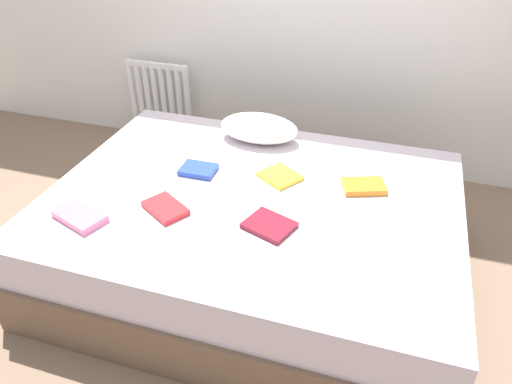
% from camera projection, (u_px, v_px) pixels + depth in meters
% --- Properties ---
extents(ground_plane, '(8.00, 8.00, 0.00)m').
position_uv_depth(ground_plane, '(253.00, 270.00, 2.60)').
color(ground_plane, '#7F6651').
extents(bed, '(2.00, 1.50, 0.50)m').
position_uv_depth(bed, '(253.00, 235.00, 2.46)').
color(bed, brown).
rests_on(bed, ground).
extents(radiator, '(0.50, 0.04, 0.56)m').
position_uv_depth(radiator, '(160.00, 99.00, 3.63)').
color(radiator, white).
rests_on(radiator, ground).
extents(pillow, '(0.46, 0.27, 0.15)m').
position_uv_depth(pillow, '(259.00, 128.00, 2.75)').
color(pillow, white).
rests_on(pillow, bed).
extents(textbook_yellow, '(0.25, 0.24, 0.02)m').
position_uv_depth(textbook_yellow, '(280.00, 176.00, 2.44)').
color(textbook_yellow, yellow).
rests_on(textbook_yellow, bed).
extents(textbook_blue, '(0.18, 0.14, 0.03)m').
position_uv_depth(textbook_blue, '(198.00, 170.00, 2.48)').
color(textbook_blue, '#2847B7').
rests_on(textbook_blue, bed).
extents(textbook_orange, '(0.24, 0.20, 0.03)m').
position_uv_depth(textbook_orange, '(364.00, 186.00, 2.35)').
color(textbook_orange, orange).
rests_on(textbook_orange, bed).
extents(textbook_maroon, '(0.25, 0.22, 0.02)m').
position_uv_depth(textbook_maroon, '(269.00, 225.00, 2.10)').
color(textbook_maroon, maroon).
rests_on(textbook_maroon, bed).
extents(textbook_red, '(0.25, 0.22, 0.03)m').
position_uv_depth(textbook_red, '(165.00, 208.00, 2.20)').
color(textbook_red, red).
rests_on(textbook_red, bed).
extents(textbook_pink, '(0.27, 0.21, 0.03)m').
position_uv_depth(textbook_pink, '(80.00, 216.00, 2.14)').
color(textbook_pink, pink).
rests_on(textbook_pink, bed).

